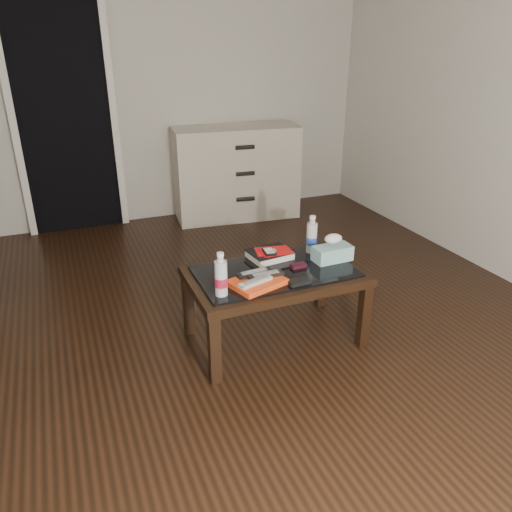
{
  "coord_description": "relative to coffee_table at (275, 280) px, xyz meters",
  "views": [
    {
      "loc": [
        -0.54,
        -2.35,
        1.71
      ],
      "look_at": [
        0.44,
        0.06,
        0.55
      ],
      "focal_mm": 35.0,
      "sensor_mm": 36.0,
      "label": 1
    }
  ],
  "objects": [
    {
      "name": "ground",
      "position": [
        -0.54,
        -0.01,
        -0.4
      ],
      "size": [
        5.0,
        5.0,
        0.0
      ],
      "primitive_type": "plane",
      "color": "black",
      "rests_on": "ground"
    },
    {
      "name": "room_shell",
      "position": [
        -0.54,
        -0.01,
        1.22
      ],
      "size": [
        5.0,
        5.0,
        5.0
      ],
      "color": "beige",
      "rests_on": "ground"
    },
    {
      "name": "doorway",
      "position": [
        -0.94,
        2.46,
        0.63
      ],
      "size": [
        0.9,
        0.08,
        2.07
      ],
      "color": "black",
      "rests_on": "ground"
    },
    {
      "name": "coffee_table",
      "position": [
        0.0,
        0.0,
        0.0
      ],
      "size": [
        1.0,
        0.6,
        0.46
      ],
      "color": "black",
      "rests_on": "ground"
    },
    {
      "name": "dresser",
      "position": [
        0.57,
        2.22,
        0.05
      ],
      "size": [
        1.24,
        0.62,
        0.9
      ],
      "rotation": [
        0.0,
        0.0,
        -0.1
      ],
      "color": "beige",
      "rests_on": "ground"
    },
    {
      "name": "magazines",
      "position": [
        -0.16,
        -0.13,
        0.08
      ],
      "size": [
        0.33,
        0.28,
        0.03
      ],
      "primitive_type": "cube",
      "rotation": [
        0.0,
        0.0,
        0.3
      ],
      "color": "#E04315",
      "rests_on": "coffee_table"
    },
    {
      "name": "remote_silver",
      "position": [
        -0.19,
        -0.16,
        0.11
      ],
      "size": [
        0.21,
        0.11,
        0.02
      ],
      "primitive_type": "cube",
      "rotation": [
        0.0,
        0.0,
        0.3
      ],
      "color": "#A8A8AC",
      "rests_on": "magazines"
    },
    {
      "name": "remote_black_front",
      "position": [
        -0.11,
        -0.11,
        0.11
      ],
      "size": [
        0.2,
        0.05,
        0.02
      ],
      "primitive_type": "cube",
      "rotation": [
        0.0,
        0.0,
        0.0
      ],
      "color": "black",
      "rests_on": "magazines"
    },
    {
      "name": "remote_black_back",
      "position": [
        -0.16,
        -0.06,
        0.11
      ],
      "size": [
        0.2,
        0.07,
        0.02
      ],
      "primitive_type": "cube",
      "rotation": [
        0.0,
        0.0,
        0.09
      ],
      "color": "black",
      "rests_on": "magazines"
    },
    {
      "name": "textbook",
      "position": [
        0.04,
        0.17,
        0.09
      ],
      "size": [
        0.27,
        0.23,
        0.05
      ],
      "primitive_type": "cube",
      "rotation": [
        0.0,
        0.0,
        0.13
      ],
      "color": "black",
      "rests_on": "coffee_table"
    },
    {
      "name": "dvd_mailers",
      "position": [
        0.05,
        0.17,
        0.11
      ],
      "size": [
        0.21,
        0.17,
        0.01
      ],
      "primitive_type": "cube",
      "rotation": [
        0.0,
        0.0,
        -0.19
      ],
      "color": "red",
      "rests_on": "textbook"
    },
    {
      "name": "ipod",
      "position": [
        0.02,
        0.14,
        0.12
      ],
      "size": [
        0.07,
        0.11,
        0.02
      ],
      "primitive_type": "cube",
      "rotation": [
        0.0,
        0.0,
        -0.1
      ],
      "color": "black",
      "rests_on": "dvd_mailers"
    },
    {
      "name": "flip_phone",
      "position": [
        0.14,
        -0.01,
        0.08
      ],
      "size": [
        0.09,
        0.05,
        0.02
      ],
      "primitive_type": "cube",
      "rotation": [
        0.0,
        0.0,
        0.03
      ],
      "color": "black",
      "rests_on": "coffee_table"
    },
    {
      "name": "wallet",
      "position": [
        0.05,
        -0.2,
        0.07
      ],
      "size": [
        0.12,
        0.07,
        0.02
      ],
      "primitive_type": "cube",
      "rotation": [
        0.0,
        0.0,
        0.02
      ],
      "color": "black",
      "rests_on": "coffee_table"
    },
    {
      "name": "water_bottle_left",
      "position": [
        -0.38,
        -0.16,
        0.18
      ],
      "size": [
        0.07,
        0.07,
        0.24
      ],
      "primitive_type": "cylinder",
      "rotation": [
        0.0,
        0.0,
        0.08
      ],
      "color": "#B8BEC4",
      "rests_on": "coffee_table"
    },
    {
      "name": "water_bottle_right",
      "position": [
        0.32,
        0.16,
        0.18
      ],
      "size": [
        0.08,
        0.08,
        0.24
      ],
      "primitive_type": "cylinder",
      "rotation": [
        0.0,
        0.0,
        0.15
      ],
      "color": "#B4BABF",
      "rests_on": "coffee_table"
    },
    {
      "name": "tissue_box",
      "position": [
        0.38,
        0.0,
        0.11
      ],
      "size": [
        0.23,
        0.13,
        0.09
      ],
      "primitive_type": "cube",
      "rotation": [
        0.0,
        0.0,
        0.04
      ],
      "color": "teal",
      "rests_on": "coffee_table"
    }
  ]
}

